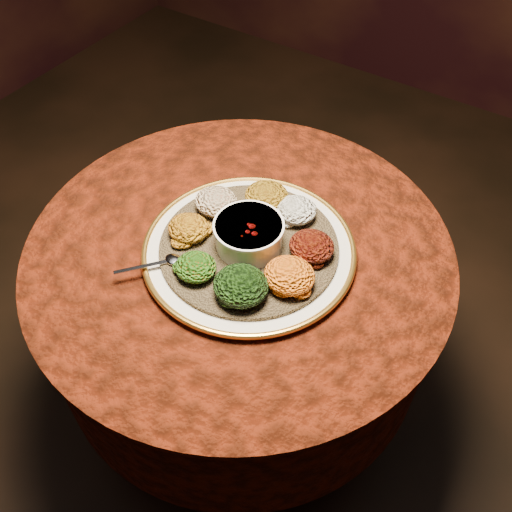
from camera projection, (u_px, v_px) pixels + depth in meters
The scene contains 13 objects.
table at pixel (240, 295), 1.41m from camera, with size 0.96×0.96×0.73m.
platter at pixel (249, 250), 1.25m from camera, with size 0.56×0.56×0.02m.
injera at pixel (249, 246), 1.24m from camera, with size 0.39×0.39×0.01m, color brown.
stew_bowl at pixel (249, 233), 1.21m from camera, with size 0.15×0.15×0.06m.
spoon at pixel (169, 261), 1.20m from camera, with size 0.11×0.11×0.01m.
portion_ayib at pixel (296, 210), 1.27m from camera, with size 0.09×0.09×0.04m, color silver.
portion_kitfo at pixel (312, 246), 1.20m from camera, with size 0.10×0.09×0.05m, color black.
portion_tikil at pixel (289, 275), 1.15m from camera, with size 0.11×0.10×0.05m, color #A6760D.
portion_gomen at pixel (241, 286), 1.13m from camera, with size 0.11×0.11×0.05m, color black.
portion_mixveg at pixel (196, 267), 1.17m from camera, with size 0.09×0.08×0.04m, color #922D09.
portion_kik at pixel (188, 228), 1.24m from camera, with size 0.09×0.09×0.04m, color #AC6F0F.
portion_timatim at pixel (216, 202), 1.29m from camera, with size 0.10×0.09×0.05m, color maroon.
portion_shiro at pixel (267, 196), 1.30m from camera, with size 0.10×0.10×0.05m, color #896210.
Camera 1 is at (0.50, -0.70, 1.67)m, focal length 40.00 mm.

